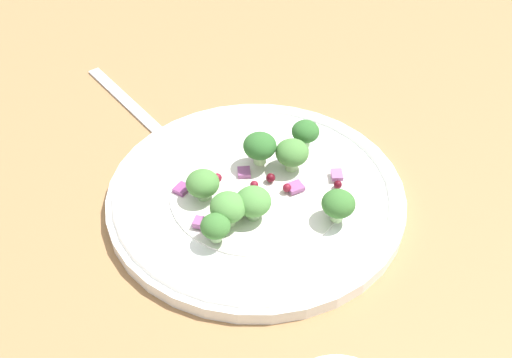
% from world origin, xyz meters
% --- Properties ---
extents(ground_plane, '(1.80, 1.80, 0.02)m').
position_xyz_m(ground_plane, '(0.00, 0.00, -0.01)').
color(ground_plane, olive).
extents(plate, '(0.26, 0.26, 0.02)m').
position_xyz_m(plate, '(0.01, -0.02, 0.01)').
color(plate, white).
rests_on(plate, ground_plane).
extents(dressing_pool, '(0.15, 0.15, 0.00)m').
position_xyz_m(dressing_pool, '(0.01, -0.02, 0.01)').
color(dressing_pool, white).
rests_on(dressing_pool, plate).
extents(broccoli_floret_0, '(0.02, 0.02, 0.02)m').
position_xyz_m(broccoli_floret_0, '(-0.05, -0.04, 0.03)').
color(broccoli_floret_0, '#9EC684').
rests_on(broccoli_floret_0, plate).
extents(broccoli_floret_1, '(0.03, 0.03, 0.03)m').
position_xyz_m(broccoli_floret_1, '(0.04, -0.09, 0.03)').
color(broccoli_floret_1, '#ADD18E').
rests_on(broccoli_floret_1, plate).
extents(broccoli_floret_2, '(0.03, 0.03, 0.03)m').
position_xyz_m(broccoli_floret_2, '(-0.03, 0.01, 0.03)').
color(broccoli_floret_2, '#8EB77A').
rests_on(broccoli_floret_2, plate).
extents(broccoli_floret_3, '(0.03, 0.03, 0.03)m').
position_xyz_m(broccoli_floret_3, '(0.03, 0.01, 0.04)').
color(broccoli_floret_3, '#ADD18E').
rests_on(broccoli_floret_3, plate).
extents(broccoli_floret_4, '(0.03, 0.03, 0.03)m').
position_xyz_m(broccoli_floret_4, '(0.08, -0.00, 0.03)').
color(broccoli_floret_4, '#8EB77A').
rests_on(broccoli_floret_4, plate).
extents(broccoli_floret_5, '(0.03, 0.03, 0.03)m').
position_xyz_m(broccoli_floret_5, '(0.05, -0.01, 0.03)').
color(broccoli_floret_5, '#ADD18E').
rests_on(broccoli_floret_5, plate).
extents(broccoli_floret_6, '(0.03, 0.03, 0.03)m').
position_xyz_m(broccoli_floret_6, '(-0.01, -0.04, 0.03)').
color(broccoli_floret_6, '#8EB77A').
rests_on(broccoli_floret_6, plate).
extents(broccoli_floret_7, '(0.03, 0.03, 0.03)m').
position_xyz_m(broccoli_floret_7, '(-0.03, -0.03, 0.03)').
color(broccoli_floret_7, '#ADD18E').
rests_on(broccoli_floret_7, plate).
extents(cranberry_0, '(0.01, 0.01, 0.01)m').
position_xyz_m(cranberry_0, '(0.07, -0.06, 0.02)').
color(cranberry_0, '#4C0A14').
rests_on(cranberry_0, plate).
extents(cranberry_1, '(0.01, 0.01, 0.01)m').
position_xyz_m(cranberry_1, '(-0.01, 0.01, 0.02)').
color(cranberry_1, maroon).
rests_on(cranberry_1, plate).
extents(cranberry_2, '(0.01, 0.01, 0.01)m').
position_xyz_m(cranberry_2, '(0.05, -0.08, 0.02)').
color(cranberry_2, maroon).
rests_on(cranberry_2, plate).
extents(cranberry_3, '(0.01, 0.01, 0.01)m').
position_xyz_m(cranberry_3, '(0.01, -0.01, 0.02)').
color(cranberry_3, maroon).
rests_on(cranberry_3, plate).
extents(cranberry_4, '(0.01, 0.01, 0.01)m').
position_xyz_m(cranberry_4, '(0.03, -0.02, 0.02)').
color(cranberry_4, '#4C0A14').
rests_on(cranberry_4, plate).
extents(cranberry_5, '(0.01, 0.01, 0.01)m').
position_xyz_m(cranberry_5, '(-0.02, -0.03, 0.02)').
color(cranberry_5, '#4C0A14').
rests_on(cranberry_5, plate).
extents(cranberry_6, '(0.01, 0.01, 0.01)m').
position_xyz_m(cranberry_6, '(0.03, -0.03, 0.02)').
color(cranberry_6, maroon).
rests_on(cranberry_6, plate).
extents(onion_bit_0, '(0.02, 0.01, 0.01)m').
position_xyz_m(onion_bit_0, '(-0.04, 0.02, 0.02)').
color(onion_bit_0, '#843D75').
rests_on(onion_bit_0, plate).
extents(onion_bit_1, '(0.02, 0.01, 0.00)m').
position_xyz_m(onion_bit_1, '(0.04, -0.04, 0.02)').
color(onion_bit_1, '#934C84').
rests_on(onion_bit_1, plate).
extents(onion_bit_2, '(0.02, 0.02, 0.00)m').
position_xyz_m(onion_bit_2, '(0.08, -0.05, 0.02)').
color(onion_bit_2, '#A35B93').
rests_on(onion_bit_2, plate).
extents(onion_bit_3, '(0.02, 0.02, 0.01)m').
position_xyz_m(onion_bit_3, '(0.02, 0.01, 0.02)').
color(onion_bit_3, '#934C84').
rests_on(onion_bit_3, plate).
extents(onion_bit_4, '(0.01, 0.01, 0.01)m').
position_xyz_m(onion_bit_4, '(0.04, 0.02, 0.02)').
color(onion_bit_4, '#934C84').
rests_on(onion_bit_4, plate).
extents(onion_bit_5, '(0.02, 0.02, 0.01)m').
position_xyz_m(onion_bit_5, '(-0.05, -0.02, 0.02)').
color(onion_bit_5, '#934C84').
rests_on(onion_bit_5, plate).
extents(fork, '(0.02, 0.19, 0.01)m').
position_xyz_m(fork, '(-0.00, 0.16, 0.00)').
color(fork, silver).
rests_on(fork, ground_plane).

